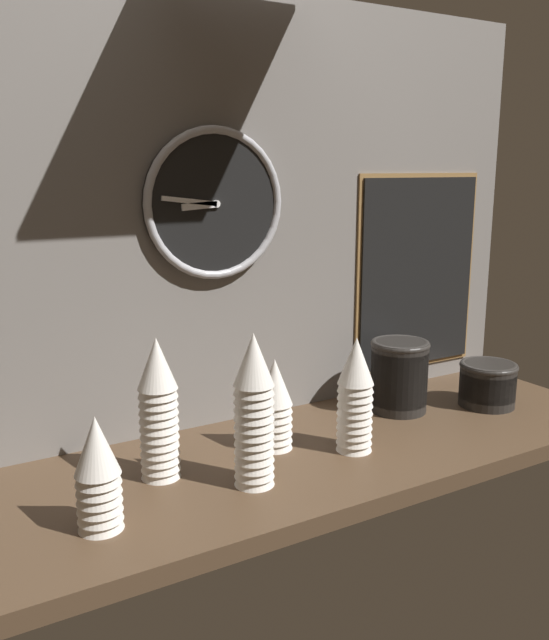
% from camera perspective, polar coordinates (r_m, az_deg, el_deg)
% --- Properties ---
extents(ground_plane, '(1.60, 0.56, 0.04)m').
position_cam_1_polar(ground_plane, '(1.64, 4.25, -10.94)').
color(ground_plane, '#4C3826').
extents(wall_tiled_back, '(1.60, 0.03, 1.05)m').
position_cam_1_polar(wall_tiled_back, '(1.73, -0.52, 8.95)').
color(wall_tiled_back, slate).
rests_on(wall_tiled_back, ground_plane).
extents(cup_stack_center, '(0.08, 0.08, 0.22)m').
position_cam_1_polar(cup_stack_center, '(1.57, 0.01, -7.08)').
color(cup_stack_center, white).
rests_on(cup_stack_center, ground_plane).
extents(cup_stack_left, '(0.08, 0.08, 0.30)m').
position_cam_1_polar(cup_stack_left, '(1.43, -9.74, -7.37)').
color(cup_stack_left, white).
rests_on(cup_stack_left, ground_plane).
extents(cup_stack_far_left, '(0.08, 0.08, 0.22)m').
position_cam_1_polar(cup_stack_far_left, '(1.27, -14.65, -12.39)').
color(cup_stack_far_left, white).
rests_on(cup_stack_far_left, ground_plane).
extents(cup_stack_center_right, '(0.08, 0.08, 0.27)m').
position_cam_1_polar(cup_stack_center_right, '(1.56, 6.81, -6.26)').
color(cup_stack_center_right, white).
rests_on(cup_stack_center_right, ground_plane).
extents(cup_stack_center_left, '(0.08, 0.08, 0.32)m').
position_cam_1_polar(cup_stack_center_left, '(1.38, -1.74, -7.61)').
color(cup_stack_center_left, white).
rests_on(cup_stack_center_left, ground_plane).
extents(bowl_stack_right, '(0.16, 0.16, 0.19)m').
position_cam_1_polar(bowl_stack_right, '(1.84, 10.45, -4.53)').
color(bowl_stack_right, black).
rests_on(bowl_stack_right, ground_plane).
extents(bowl_stack_far_right, '(0.16, 0.16, 0.12)m').
position_cam_1_polar(bowl_stack_far_right, '(1.95, 17.51, -5.06)').
color(bowl_stack_far_right, black).
rests_on(bowl_stack_far_right, ground_plane).
extents(wall_clock, '(0.36, 0.03, 0.36)m').
position_cam_1_polar(wall_clock, '(1.63, -5.04, 9.73)').
color(wall_clock, black).
extents(menu_board, '(0.44, 0.01, 0.57)m').
position_cam_1_polar(menu_board, '(2.03, 11.94, 3.91)').
color(menu_board, olive).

